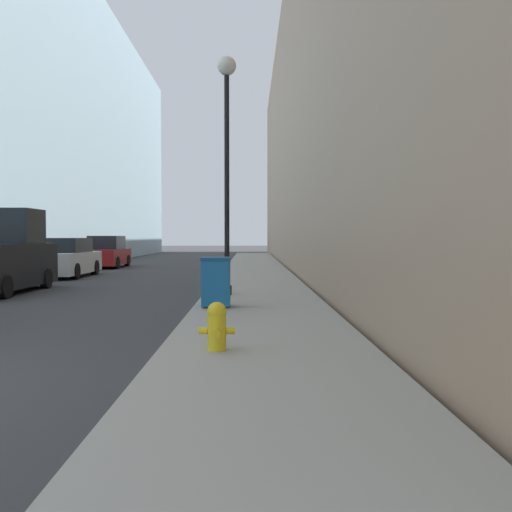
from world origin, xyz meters
TOP-DOWN VIEW (x-y plane):
  - sidewalk_right at (5.36, 18.00)m, footprint 3.00×60.00m
  - building_right_stone at (12.95, 26.00)m, footprint 12.00×60.00m
  - fire_hydrant at (4.66, 1.92)m, footprint 0.49×0.38m
  - trash_bin at (4.36, 6.66)m, footprint 0.62×0.62m
  - lamppost at (4.50, 9.22)m, footprint 0.49×0.49m
  - parked_sedan_near at (-2.57, 18.05)m, footprint 1.88×4.69m
  - parked_sedan_far at (-2.69, 25.29)m, footprint 1.86×4.26m

SIDE VIEW (x-z plane):
  - sidewalk_right at x=5.36m, z-range 0.00..0.15m
  - fire_hydrant at x=4.66m, z-range 0.16..0.81m
  - trash_bin at x=4.36m, z-range 0.16..1.25m
  - parked_sedan_near at x=-2.57m, z-range -0.06..1.56m
  - parked_sedan_far at x=-2.69m, z-range -0.08..1.64m
  - lamppost at x=4.50m, z-range 1.35..7.54m
  - building_right_stone at x=12.95m, z-range 0.00..15.38m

